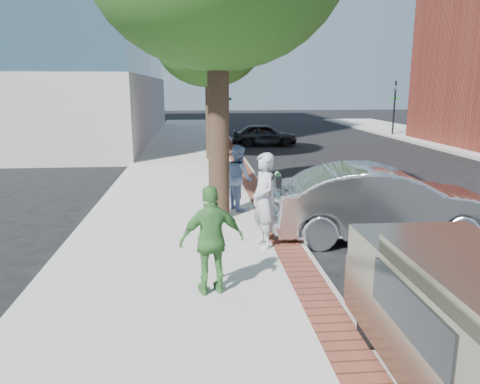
{
  "coord_description": "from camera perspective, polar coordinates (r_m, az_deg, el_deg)",
  "views": [
    {
      "loc": [
        -1.15,
        -9.56,
        3.39
      ],
      "look_at": [
        -0.24,
        0.12,
        1.2
      ],
      "focal_mm": 35.0,
      "sensor_mm": 36.0,
      "label": 1
    }
  ],
  "objects": [
    {
      "name": "bg_car",
      "position": [
        27.54,
        2.97,
        6.98
      ],
      "size": [
        3.86,
        1.68,
        1.3
      ],
      "primitive_type": "imported",
      "rotation": [
        0.0,
        0.0,
        1.53
      ],
      "color": "black",
      "rests_on": "ground"
    },
    {
      "name": "curb",
      "position": [
        18.0,
        1.75,
        2.09
      ],
      "size": [
        0.1,
        60.0,
        0.15
      ],
      "primitive_type": "cube",
      "color": "gray",
      "rests_on": "ground"
    },
    {
      "name": "person_gray",
      "position": [
        9.53,
        2.89,
        -1.05
      ],
      "size": [
        0.64,
        0.81,
        1.96
      ],
      "primitive_type": "imported",
      "rotation": [
        0.0,
        0.0,
        -1.3
      ],
      "color": "#A7A7AB",
      "rests_on": "sidewalk"
    },
    {
      "name": "ground",
      "position": [
        10.21,
        1.41,
        -6.71
      ],
      "size": [
        120.0,
        120.0,
        0.0
      ],
      "primitive_type": "plane",
      "color": "black",
      "rests_on": "ground"
    },
    {
      "name": "sedan_silver",
      "position": [
        10.97,
        16.99,
        -1.33
      ],
      "size": [
        5.21,
        2.21,
        1.67
      ],
      "primitive_type": "imported",
      "rotation": [
        0.0,
        0.0,
        1.48
      ],
      "color": "#A9ADB1",
      "rests_on": "ground"
    },
    {
      "name": "person_green",
      "position": [
        7.41,
        -3.44,
        -5.89
      ],
      "size": [
        1.1,
        0.63,
        1.76
      ],
      "primitive_type": "imported",
      "rotation": [
        0.0,
        0.0,
        3.35
      ],
      "color": "#3F7E39",
      "rests_on": "sidewalk"
    },
    {
      "name": "signal_far",
      "position": [
        34.4,
        18.32,
        10.19
      ],
      "size": [
        0.7,
        0.15,
        3.8
      ],
      "color": "black",
      "rests_on": "ground"
    },
    {
      "name": "signal_near",
      "position": [
        31.64,
        -1.67,
        10.65
      ],
      "size": [
        0.7,
        0.15,
        3.8
      ],
      "color": "black",
      "rests_on": "ground"
    },
    {
      "name": "brick_strip",
      "position": [
        17.95,
        0.64,
        2.32
      ],
      "size": [
        0.6,
        60.0,
        0.01
      ],
      "primitive_type": "cube",
      "color": "brown",
      "rests_on": "sidewalk"
    },
    {
      "name": "parking_meter",
      "position": [
        10.04,
        4.6,
        0.08
      ],
      "size": [
        0.12,
        0.32,
        1.47
      ],
      "color": "gray",
      "rests_on": "sidewalk"
    },
    {
      "name": "person_officer",
      "position": [
        12.54,
        -0.18,
        1.8
      ],
      "size": [
        0.92,
        1.03,
        1.74
      ],
      "primitive_type": "imported",
      "rotation": [
        0.0,
        0.0,
        1.95
      ],
      "color": "#829AC9",
      "rests_on": "sidewalk"
    },
    {
      "name": "office_base",
      "position": [
        33.74,
        -26.27,
        9.06
      ],
      "size": [
        18.2,
        22.2,
        4.0
      ],
      "primitive_type": "cube",
      "color": "gray",
      "rests_on": "ground"
    },
    {
      "name": "tree_far",
      "position": [
        21.65,
        -3.8,
        17.74
      ],
      "size": [
        4.8,
        4.8,
        7.14
      ],
      "color": "black",
      "rests_on": "sidewalk"
    },
    {
      "name": "sidewalk",
      "position": [
        17.87,
        -6.4,
        1.94
      ],
      "size": [
        5.0,
        60.0,
        0.15
      ],
      "primitive_type": "cube",
      "color": "#9E9991",
      "rests_on": "ground"
    }
  ]
}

